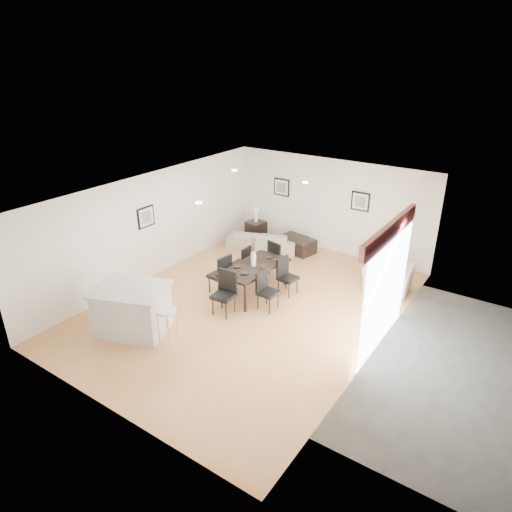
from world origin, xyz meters
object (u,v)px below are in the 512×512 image
Objects in this scene: sofa at (262,241)px; dining_chair_foot at (277,257)px; dining_chair_wnear at (222,273)px; side_table at (256,232)px; dining_chair_wfar at (243,261)px; kitchen_island at (132,309)px; bar_stool at (167,315)px; armchair at (388,278)px; coffee_table at (297,245)px; dining_table at (254,269)px; dining_chair_head at (226,290)px; dining_chair_efar at (285,274)px; dining_chair_enear at (265,288)px.

sofa is 2.05× the size of dining_chair_foot.
sofa is at bearing -160.53° from dining_chair_wnear.
side_table is at bearing -153.84° from dining_chair_wnear.
dining_chair_wfar is 1.38× the size of side_table.
bar_stool is (1.00, 0.00, 0.22)m from kitchen_island.
kitchen_island is (0.14, -5.07, 0.22)m from sofa.
coffee_table is (-3.03, 0.88, -0.14)m from armchair.
dining_chair_head is at bearing -87.92° from dining_table.
kitchen_island reaches higher than dining_chair_efar.
dining_table is at bearing -70.14° from coffee_table.
dining_chair_efar is 0.93× the size of dining_chair_foot.
coffee_table is 5.61m from kitchen_island.
coffee_table is at bearing -20.64° from armchair.
sofa is 2.01× the size of dining_chair_head.
coffee_table is (-0.39, 2.79, -0.45)m from dining_table.
dining_chair_head reaches higher than dining_chair_foot.
coffee_table is 1.57× the size of side_table.
dining_chair_efar reaches higher than armchair.
coffee_table is at bearing 100.39° from dining_table.
sofa is 2.66m from dining_table.
dining_table is at bearing 85.29° from dining_chair_head.
dining_chair_efar is 0.91× the size of dining_chair_head.
dining_chair_efar is at bearing 114.19° from sofa.
dining_chair_foot is at bearing 85.96° from dining_chair_head.
bar_stool is at bearing -75.49° from coffee_table.
dining_chair_foot is (1.26, -1.22, 0.25)m from sofa.
side_table is (-1.16, 3.14, -0.23)m from dining_chair_wnear.
dining_chair_wfar is at bearing 98.58° from bar_stool.
dining_chair_efar reaches higher than side_table.
dining_chair_head is (1.27, -3.38, 0.27)m from sofa.
armchair is 1.02× the size of coffee_table.
dining_chair_enear is 2.46m from bar_stool.
dining_chair_wfar is at bearing 96.74° from dining_chair_efar.
dining_table is 1.78× the size of dining_chair_head.
dining_table is 1.08m from dining_chair_head.
armchair is 3.99m from dining_chair_head.
dining_chair_enear is 1.09× the size of bar_stool.
sofa is at bearing 70.52° from kitchen_island.
dining_chair_wfar reaches higher than side_table.
dining_chair_foot is 4.00m from kitchen_island.
dining_chair_foot is at bearing 52.74° from kitchen_island.
dining_chair_efar is at bearing -54.76° from coffee_table.
armchair is at bearing -10.16° from side_table.
sofa is 2.01× the size of dining_chair_wnear.
dining_chair_wnear reaches higher than dining_chair_efar.
sofa is at bearing 102.67° from bar_stool.
dining_chair_foot is at bearing 26.06° from dining_chair_enear.
sofa is 5.07m from kitchen_island.
armchair is 3.09m from dining_chair_enear.
dining_chair_efar is at bearing 63.27° from dining_chair_head.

